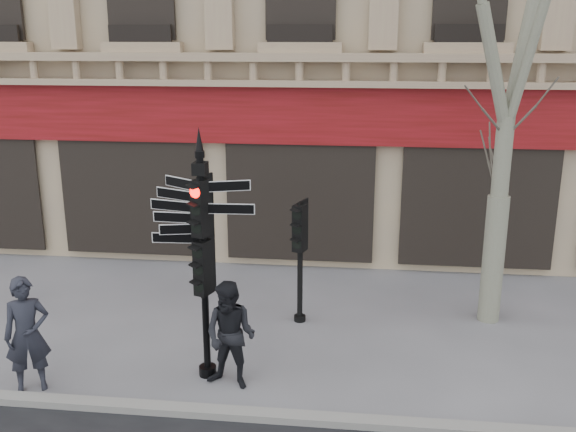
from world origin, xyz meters
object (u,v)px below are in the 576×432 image
at_px(traffic_signal_secondary, 300,241).
at_px(pedestrian_b, 231,335).
at_px(fingerpost, 202,214).
at_px(pedestrian_a, 27,335).
at_px(traffic_signal_main, 203,245).

relative_size(traffic_signal_secondary, pedestrian_b, 1.35).
height_order(fingerpost, pedestrian_a, fingerpost).
xyz_separation_m(fingerpost, pedestrian_b, (0.45, -0.28, -1.84)).
bearing_deg(traffic_signal_main, pedestrian_a, -143.40).
bearing_deg(traffic_signal_secondary, fingerpost, -100.94).
bearing_deg(traffic_signal_main, pedestrian_b, -13.38).
height_order(fingerpost, traffic_signal_secondary, fingerpost).
bearing_deg(pedestrian_a, fingerpost, -12.29).
bearing_deg(pedestrian_a, pedestrian_b, -19.56).
xyz_separation_m(traffic_signal_secondary, pedestrian_a, (-3.87, -2.94, -0.70)).
bearing_deg(traffic_signal_secondary, pedestrian_b, -89.27).
relative_size(traffic_signal_main, traffic_signal_secondary, 1.50).
relative_size(pedestrian_a, pedestrian_b, 1.07).
distance_m(pedestrian_a, pedestrian_b, 3.08).
distance_m(fingerpost, pedestrian_b, 1.91).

